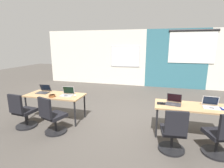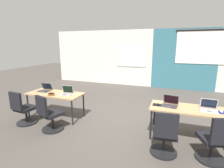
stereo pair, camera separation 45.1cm
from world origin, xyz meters
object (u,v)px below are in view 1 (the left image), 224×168
chair_near_right_end (221,138)px  laptop_near_left_inner (67,94)px  chair_near_left_end (23,114)px  snack_bowl (52,96)px  laptop_near_left_end (44,91)px  mouse_near_right_end (223,108)px  chair_near_right_inner (173,134)px  desk_near_left (55,97)px  laptop_near_right_end (211,105)px  laptop_near_right_inner (174,102)px  mouse_near_right_inner (162,103)px  desk_near_right (191,108)px  chair_near_left_inner (53,118)px  mouse_near_left_inner (75,95)px

chair_near_right_end → laptop_near_left_inner: bearing=-31.0°
chair_near_left_end → snack_bowl: chair_near_left_end is taller
laptop_near_left_end → mouse_near_right_end: (4.55, -0.12, -0.03)m
chair_near_right_inner → desk_near_left: bearing=-20.6°
laptop_near_right_end → laptop_near_right_inner: (-0.78, 0.01, -0.00)m
laptop_near_left_end → laptop_near_right_end: bearing=-5.3°
laptop_near_left_inner → chair_near_right_inner: (2.70, -0.80, -0.39)m
laptop_near_right_inner → mouse_near_right_inner: (-0.26, -0.04, -0.03)m
desk_near_right → snack_bowl: 3.45m
laptop_near_left_end → snack_bowl: laptop_near_left_end is taller
desk_near_left → laptop_near_left_end: laptop_near_left_end is taller
chair_near_right_end → chair_near_left_inner: size_ratio=1.00×
mouse_near_right_end → laptop_near_right_inner: bearing=176.6°
laptop_near_left_inner → chair_near_left_end: bearing=-146.1°
laptop_near_left_end → snack_bowl: 0.58m
laptop_near_left_end → desk_near_right: bearing=-5.7°
laptop_near_left_end → mouse_near_right_end: bearing=-5.9°
laptop_near_left_inner → chair_near_left_inner: size_ratio=0.39×
desk_near_left → chair_near_right_inner: chair_near_right_inner is taller
laptop_near_left_end → chair_near_right_end: (4.35, -0.79, -0.39)m
laptop_near_left_end → mouse_near_right_end: size_ratio=3.39×
desk_near_right → laptop_near_right_inner: laptop_near_right_inner is taller
laptop_near_right_end → laptop_near_right_inner: bearing=-177.4°
laptop_near_left_inner → desk_near_left: bearing=176.6°
chair_near_right_end → chair_near_right_inner: 0.85m
chair_near_left_inner → mouse_near_right_inner: 2.59m
chair_near_left_end → laptop_near_left_inner: laptop_near_left_inner is taller
chair_near_right_inner → laptop_near_right_end: bearing=-141.5°
mouse_near_right_end → laptop_near_left_inner: bearing=179.4°
laptop_near_left_end → mouse_near_right_inner: (3.28, -0.10, -0.03)m
mouse_near_right_end → mouse_near_left_inner: (-3.51, 0.04, -0.00)m
laptop_near_left_inner → snack_bowl: 0.40m
chair_near_left_end → mouse_near_right_inner: (3.34, 0.68, 0.36)m
laptop_near_right_end → chair_near_right_inner: laptop_near_right_end is taller
mouse_near_right_end → laptop_near_left_inner: 3.74m
desk_near_left → laptop_near_right_end: laptop_near_right_end is taller
desk_near_right → mouse_near_left_inner: mouse_near_left_inner is taller
laptop_near_left_inner → chair_near_right_end: bearing=-16.9°
mouse_near_right_end → snack_bowl: 4.06m
chair_near_right_end → mouse_near_left_inner: size_ratio=8.80×
laptop_near_left_end → chair_near_right_inner: 3.64m
chair_near_right_inner → chair_near_left_end: bearing=-7.7°
laptop_near_right_end → chair_near_right_end: bearing=-84.5°
mouse_near_right_end → laptop_near_left_inner: laptop_near_left_inner is taller
chair_near_left_end → laptop_near_right_inner: bearing=-162.9°
desk_near_right → desk_near_left: bearing=180.0°
desk_near_right → laptop_near_left_end: size_ratio=4.53×
desk_near_left → snack_bowl: 0.25m
desk_near_left → chair_near_right_end: (3.92, -0.70, -0.28)m
chair_near_left_inner → chair_near_left_end: bearing=14.9°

